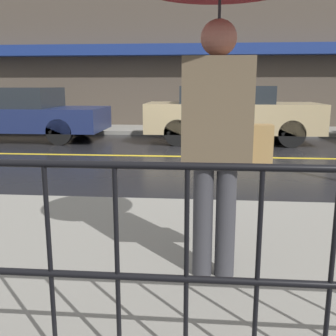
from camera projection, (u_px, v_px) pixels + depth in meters
ground_plane at (191, 157)px, 8.23m from camera, size 80.00×80.00×0.00m
sidewalk_near at (172, 258)px, 3.27m from camera, size 28.00×3.12×0.11m
sidewalk_far at (195, 130)px, 12.59m from camera, size 28.00×1.95×0.11m
lane_marking at (191, 156)px, 8.22m from camera, size 25.20×0.12×0.01m
building_storefront at (197, 40)px, 13.06m from camera, size 28.00×0.85×5.89m
railing_foreground at (151, 241)px, 1.85m from camera, size 12.00×0.04×1.02m
pedestrian at (220, 33)px, 2.53m from camera, size 1.03×1.03×2.19m
car_navy at (16, 113)px, 10.65m from camera, size 4.72×1.91×1.40m
car_tan at (231, 113)px, 10.15m from camera, size 4.41×1.70×1.45m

